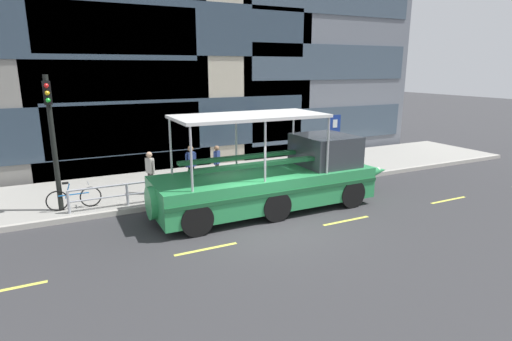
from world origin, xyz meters
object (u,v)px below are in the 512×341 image
duck_tour_boat (279,178)px  pedestrian_near_bow (301,150)px  parking_sign (334,134)px  leaned_bicycle (74,198)px  pedestrian_near_stern (150,168)px  traffic_light_pole (52,131)px  pedestrian_mid_left (217,160)px  pedestrian_mid_right (191,162)px

duck_tour_boat → pedestrian_near_bow: size_ratio=5.80×
parking_sign → duck_tour_boat: (-4.36, -2.69, -0.89)m
duck_tour_boat → pedestrian_near_bow: (3.13, 3.50, 0.11)m
leaned_bicycle → duck_tour_boat: 6.99m
pedestrian_near_stern → pedestrian_near_bow: bearing=3.5°
traffic_light_pole → parking_sign: 11.34m
traffic_light_pole → pedestrian_near_stern: size_ratio=2.74×
pedestrian_near_stern → traffic_light_pole: bearing=-169.5°
pedestrian_near_bow → pedestrian_near_stern: bearing=-176.5°
duck_tour_boat → pedestrian_mid_left: 3.71m
pedestrian_near_bow → pedestrian_mid_left: 4.06m
pedestrian_near_bow → pedestrian_mid_left: pedestrian_near_bow is taller
traffic_light_pole → pedestrian_near_bow: 10.26m
traffic_light_pole → parking_sign: (11.30, 0.20, -0.90)m
traffic_light_pole → leaned_bicycle: traffic_light_pole is taller
leaned_bicycle → duck_tour_boat: bearing=-20.8°
leaned_bicycle → pedestrian_mid_right: (4.38, 0.82, 0.63)m
pedestrian_near_bow → pedestrian_near_stern: (-6.94, -0.43, -0.01)m
pedestrian_mid_left → pedestrian_mid_right: size_ratio=0.92×
traffic_light_pole → duck_tour_boat: traffic_light_pole is taller
leaned_bicycle → pedestrian_mid_right: bearing=10.6°
pedestrian_near_bow → duck_tour_boat: bearing=-131.8°
duck_tour_boat → leaned_bicycle: bearing=159.2°
duck_tour_boat → pedestrian_mid_left: (-0.93, 3.59, 0.04)m
traffic_light_pole → pedestrian_mid_left: 6.36m
duck_tour_boat → pedestrian_mid_right: duck_tour_boat is taller
pedestrian_mid_right → pedestrian_near_bow: bearing=2.2°
parking_sign → pedestrian_near_bow: bearing=146.7°
pedestrian_mid_right → leaned_bicycle: bearing=-169.4°
duck_tour_boat → pedestrian_mid_right: 3.93m
leaned_bicycle → pedestrian_near_bow: bearing=6.1°
pedestrian_near_bow → parking_sign: bearing=-33.3°
pedestrian_near_bow → leaned_bicycle: bearing=-173.9°
pedestrian_near_bow → pedestrian_mid_right: size_ratio=0.99×
traffic_light_pole → pedestrian_mid_right: size_ratio=2.67×
pedestrian_near_stern → pedestrian_mid_right: bearing=7.6°
traffic_light_pole → pedestrian_mid_right: traffic_light_pole is taller
pedestrian_near_stern → parking_sign: bearing=-2.6°
pedestrian_mid_left → pedestrian_mid_right: bearing=-166.3°
traffic_light_pole → duck_tour_boat: 7.59m
traffic_light_pole → pedestrian_near_stern: (3.13, 0.58, -1.70)m
leaned_bicycle → pedestrian_near_bow: size_ratio=1.06×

